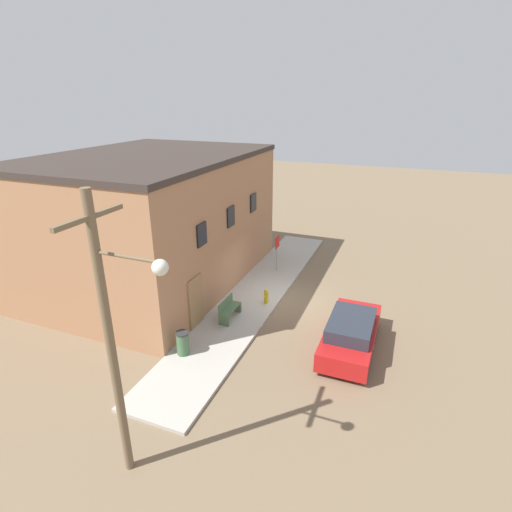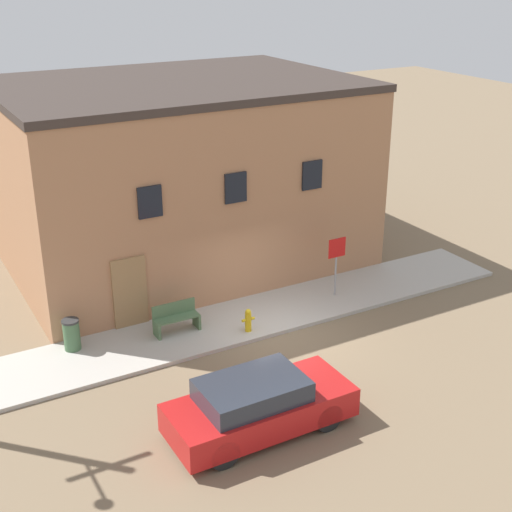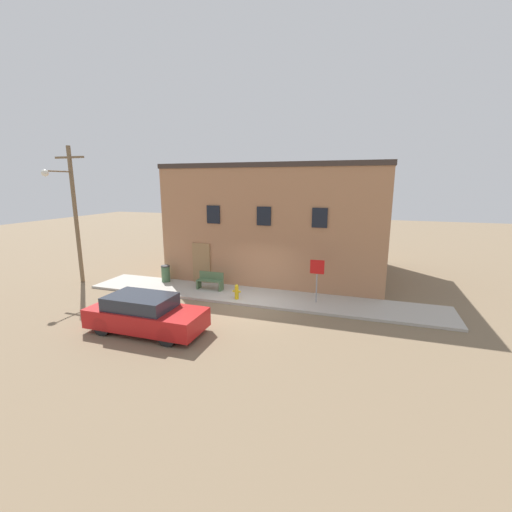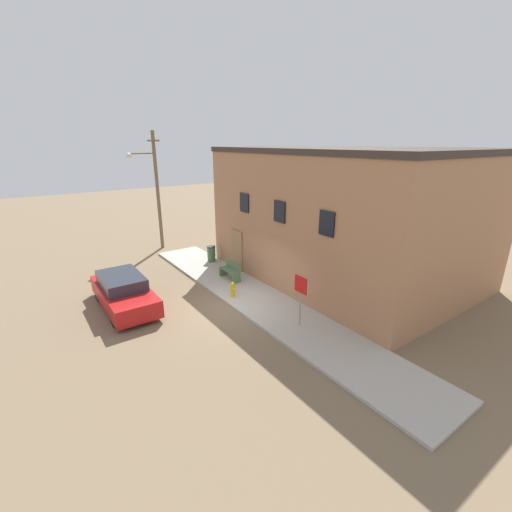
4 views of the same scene
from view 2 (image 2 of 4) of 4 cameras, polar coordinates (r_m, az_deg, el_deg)
name	(u,v)px [view 2 (image 2 of 4)]	position (r m, az deg, el deg)	size (l,w,h in m)	color
ground_plane	(277,336)	(20.28, 1.73, -6.40)	(80.00, 80.00, 0.00)	#7A664C
sidewalk	(256,316)	(21.20, 0.00, -4.85)	(16.90, 2.47, 0.11)	#B2ADA3
brick_building	(178,173)	(24.57, -6.22, 6.64)	(11.49, 8.42, 6.23)	#A87551
fire_hydrant	(248,320)	(20.14, -0.63, -5.14)	(0.39, 0.18, 0.68)	gold
stop_sign	(336,256)	(21.95, 6.46, -0.01)	(0.61, 0.06, 1.91)	gray
bench	(176,318)	(20.21, -6.42, -4.98)	(1.29, 0.44, 0.85)	#4C6B47
trash_bin	(72,334)	(19.83, -14.54, -6.09)	(0.47, 0.47, 0.88)	#426642
parked_car	(258,405)	(16.23, 0.20, -11.87)	(4.24, 1.72, 1.34)	black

